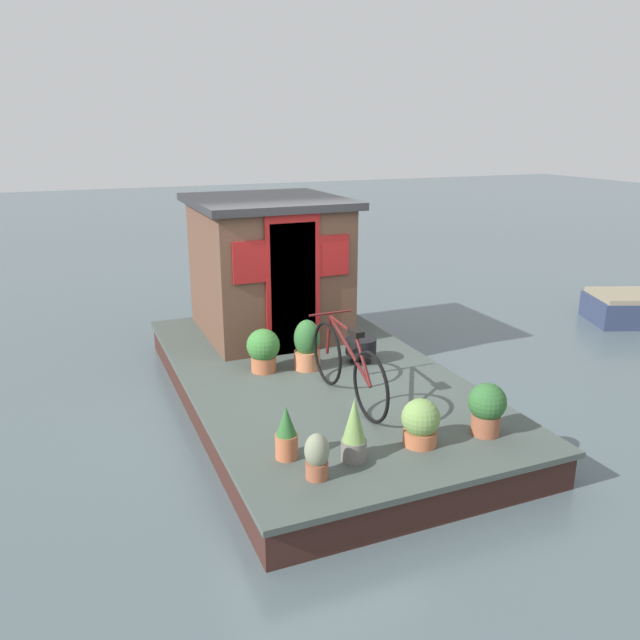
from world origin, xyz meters
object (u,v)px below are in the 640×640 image
(potted_plant_fern, at_px, (263,349))
(potted_plant_thyme, at_px, (487,407))
(potted_plant_lavender, at_px, (307,345))
(potted_plant_rosemary, at_px, (286,434))
(potted_plant_mint, at_px, (421,422))
(houseboat_cabin, at_px, (268,266))
(potted_plant_ivy, at_px, (354,430))
(charcoal_grill, at_px, (361,347))
(bicycle, at_px, (347,366))
(potted_plant_basil, at_px, (317,456))

(potted_plant_fern, relative_size, potted_plant_thyme, 1.03)
(potted_plant_lavender, relative_size, potted_plant_rosemary, 1.24)
(potted_plant_mint, bearing_deg, potted_plant_lavender, 6.81)
(potted_plant_lavender, xyz_separation_m, potted_plant_mint, (-2.19, -0.26, -0.07))
(potted_plant_mint, distance_m, potted_plant_fern, 2.44)
(potted_plant_mint, bearing_deg, potted_plant_thyme, -95.11)
(potted_plant_lavender, distance_m, potted_plant_thyme, 2.45)
(potted_plant_fern, bearing_deg, houseboat_cabin, -20.87)
(potted_plant_lavender, relative_size, potted_plant_fern, 1.17)
(potted_plant_fern, distance_m, potted_plant_ivy, 2.34)
(houseboat_cabin, xyz_separation_m, potted_plant_fern, (-1.46, 0.56, -0.68))
(houseboat_cabin, distance_m, potted_plant_lavender, 1.72)
(potted_plant_thyme, xyz_separation_m, charcoal_grill, (2.20, 0.25, -0.07))
(potted_plant_mint, bearing_deg, charcoal_grill, -11.57)
(bicycle, relative_size, potted_plant_mint, 4.01)
(potted_plant_mint, xyz_separation_m, potted_plant_basil, (-0.18, 1.11, -0.02))
(potted_plant_lavender, bearing_deg, potted_plant_fern, 76.86)
(potted_plant_basil, bearing_deg, potted_plant_mint, -80.85)
(potted_plant_rosemary, relative_size, charcoal_grill, 1.29)
(potted_plant_thyme, distance_m, potted_plant_basil, 1.80)
(potted_plant_rosemary, xyz_separation_m, potted_plant_basil, (-0.42, -0.12, -0.03))
(potted_plant_mint, relative_size, charcoal_grill, 1.16)
(potted_plant_ivy, bearing_deg, potted_plant_fern, 2.15)
(potted_plant_basil, xyz_separation_m, charcoal_grill, (2.32, -1.54, 0.00))
(potted_plant_lavender, height_order, charcoal_grill, potted_plant_lavender)
(houseboat_cabin, xyz_separation_m, potted_plant_ivy, (-3.80, 0.47, -0.68))
(potted_plant_fern, bearing_deg, bicycle, -154.31)
(potted_plant_thyme, distance_m, potted_plant_ivy, 1.38)
(bicycle, height_order, potted_plant_thyme, bicycle)
(potted_plant_mint, height_order, potted_plant_thyme, potted_plant_thyme)
(potted_plant_fern, xyz_separation_m, potted_plant_basil, (-2.49, 0.33, -0.08))
(potted_plant_thyme, bearing_deg, potted_plant_rosemary, 81.13)
(potted_plant_lavender, bearing_deg, potted_plant_mint, -173.19)
(bicycle, relative_size, potted_plant_basil, 4.41)
(bicycle, height_order, charcoal_grill, bicycle)
(houseboat_cabin, relative_size, charcoal_grill, 5.67)
(bicycle, xyz_separation_m, potted_plant_fern, (1.17, 0.56, -0.12))
(potted_plant_mint, xyz_separation_m, potted_plant_thyme, (-0.06, -0.69, 0.05))
(bicycle, height_order, potted_plant_mint, bicycle)
(houseboat_cabin, distance_m, potted_plant_rosemary, 3.75)
(houseboat_cabin, height_order, potted_plant_basil, houseboat_cabin)
(potted_plant_lavender, bearing_deg, potted_plant_rosemary, 153.73)
(houseboat_cabin, bearing_deg, charcoal_grill, -158.13)
(houseboat_cabin, height_order, potted_plant_fern, houseboat_cabin)
(potted_plant_thyme, relative_size, potted_plant_rosemary, 1.03)
(bicycle, distance_m, potted_plant_rosemary, 1.37)
(charcoal_grill, bearing_deg, potted_plant_fern, 81.77)
(potted_plant_mint, xyz_separation_m, potted_plant_rosemary, (0.24, 1.23, 0.01))
(potted_plant_ivy, xyz_separation_m, charcoal_grill, (2.16, -1.13, -0.08))
(potted_plant_mint, bearing_deg, potted_plant_ivy, 91.77)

